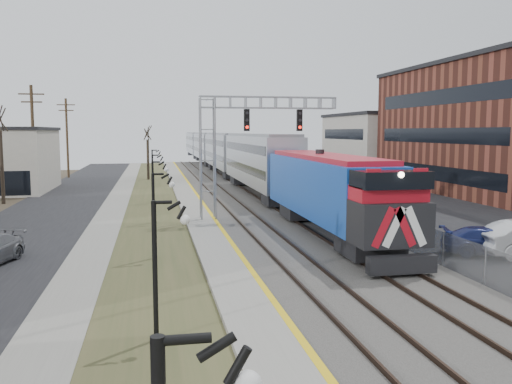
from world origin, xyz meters
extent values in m
cube|color=black|center=(-11.50, 35.00, 0.02)|extent=(7.00, 120.00, 0.04)
cube|color=gray|center=(-7.00, 35.00, 0.04)|extent=(2.00, 120.00, 0.08)
cube|color=#3D4424|center=(-4.00, 35.00, 0.03)|extent=(4.00, 120.00, 0.06)
cube|color=gray|center=(-1.00, 35.00, 0.12)|extent=(2.00, 120.00, 0.24)
cube|color=#595651|center=(4.00, 35.00, 0.10)|extent=(8.00, 120.00, 0.20)
cube|color=black|center=(16.00, 35.00, 0.02)|extent=(16.00, 120.00, 0.04)
cube|color=gold|center=(-0.12, 35.00, 0.24)|extent=(0.24, 120.00, 0.01)
cube|color=#2D2119|center=(1.25, 35.00, 0.28)|extent=(0.08, 120.00, 0.15)
cube|color=#2D2119|center=(2.75, 35.00, 0.28)|extent=(0.08, 120.00, 0.15)
cube|color=#2D2119|center=(4.75, 35.00, 0.28)|extent=(0.08, 120.00, 0.15)
cube|color=#2D2119|center=(6.25, 35.00, 0.28)|extent=(0.08, 120.00, 0.15)
cube|color=#1649B4|center=(5.50, 21.08, 2.47)|extent=(3.00, 17.00, 4.25)
cube|color=black|center=(5.50, 12.38, 0.70)|extent=(2.80, 0.50, 0.70)
cube|color=#9B9EA5|center=(5.50, 41.38, 3.01)|extent=(3.00, 22.00, 5.33)
cube|color=#9B9EA5|center=(5.50, 64.18, 3.01)|extent=(3.00, 22.00, 5.33)
cube|color=#9B9EA5|center=(5.50, 86.98, 3.01)|extent=(3.00, 22.00, 5.33)
cube|color=#9B9EA5|center=(5.50, 109.78, 3.01)|extent=(3.00, 22.00, 5.33)
cube|color=gray|center=(-0.50, 28.00, 4.00)|extent=(1.00, 1.00, 8.00)
cube|color=gray|center=(3.50, 28.00, 7.75)|extent=(9.00, 0.80, 0.80)
cube|color=black|center=(2.00, 27.55, 6.60)|extent=(0.35, 0.25, 1.40)
cube|color=black|center=(5.50, 27.55, 6.60)|extent=(0.35, 0.25, 1.40)
cylinder|color=black|center=(-4.00, 8.00, 2.00)|extent=(0.14, 0.14, 4.00)
cylinder|color=black|center=(-4.00, 18.00, 2.00)|extent=(0.14, 0.14, 4.00)
cylinder|color=black|center=(-4.00, 28.00, 2.00)|extent=(0.14, 0.14, 4.00)
cylinder|color=black|center=(-4.00, 38.00, 2.00)|extent=(0.14, 0.14, 4.00)
cylinder|color=black|center=(-4.00, 50.00, 2.00)|extent=(0.14, 0.14, 4.00)
cylinder|color=#4C3823|center=(-14.50, 45.00, 5.00)|extent=(0.28, 0.28, 10.00)
cylinder|color=#4C3823|center=(-14.50, 65.00, 5.00)|extent=(0.28, 0.28, 10.00)
cube|color=gray|center=(8.20, 35.00, 0.80)|extent=(0.04, 120.00, 1.60)
cube|color=brown|center=(30.00, 40.00, 6.00)|extent=(16.00, 26.00, 12.00)
cube|color=#BDB4A5|center=(30.00, 65.00, 4.00)|extent=(16.00, 18.00, 8.00)
cylinder|color=#382D23|center=(-16.00, 40.00, 2.97)|extent=(0.30, 0.30, 5.95)
cylinder|color=#382D23|center=(-4.50, 60.00, 2.45)|extent=(0.30, 0.30, 4.90)
imported|color=navy|center=(11.69, 15.78, 0.66)|extent=(4.87, 3.12, 1.31)
imported|color=slate|center=(11.01, 27.24, 0.71)|extent=(4.47, 2.90, 1.41)
imported|color=#0C401B|center=(11.79, 30.22, 0.74)|extent=(4.72, 2.47, 1.48)
imported|color=silver|center=(11.80, 46.38, 0.67)|extent=(5.06, 2.87, 1.33)
camera|label=1|loc=(-4.01, -6.90, 5.88)|focal=38.00mm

